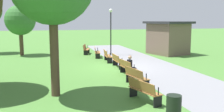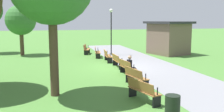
{
  "view_description": "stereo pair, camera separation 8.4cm",
  "coord_description": "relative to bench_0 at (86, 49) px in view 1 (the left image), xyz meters",
  "views": [
    {
      "loc": [
        16.11,
        -4.78,
        3.26
      ],
      "look_at": [
        -0.0,
        -0.45,
        0.8
      ],
      "focal_mm": 40.14,
      "sensor_mm": 36.0,
      "label": 1
    },
    {
      "loc": [
        16.13,
        -4.69,
        3.26
      ],
      "look_at": [
        -0.0,
        -0.45,
        0.8
      ],
      "focal_mm": 40.14,
      "sensor_mm": 36.0,
      "label": 2
    }
  ],
  "objects": [
    {
      "name": "kiosk",
      "position": [
        2.05,
        7.42,
        1.09
      ],
      "size": [
        4.36,
        4.12,
        3.06
      ],
      "rotation": [
        0.0,
        0.0,
        0.28
      ],
      "color": "brown",
      "rests_on": "ground"
    },
    {
      "name": "tree_1",
      "position": [
        -0.68,
        -5.78,
        2.68
      ],
      "size": [
        2.69,
        2.69,
        4.52
      ],
      "color": "#4C3828",
      "rests_on": "ground"
    },
    {
      "name": "bench_5",
      "position": [
        11.96,
        0.56,
        0.0
      ],
      "size": [
        1.71,
        0.77,
        0.89
      ],
      "rotation": [
        0.0,
        0.0,
        0.19
      ],
      "color": "#996633",
      "rests_on": "ground"
    },
    {
      "name": "path_paving",
      "position": [
        7.16,
        3.29,
        -0.47
      ],
      "size": [
        28.88,
        4.13,
        0.01
      ],
      "primitive_type": "cube",
      "color": "gray",
      "rests_on": "ground"
    },
    {
      "name": "bench_3",
      "position": [
        7.16,
        1.01,
        0.0
      ],
      "size": [
        1.65,
        0.47,
        0.89
      ],
      "color": "#996633",
      "rests_on": "ground"
    },
    {
      "name": "bench_1",
      "position": [
        2.35,
        0.56,
        0.0
      ],
      "size": [
        1.71,
        0.77,
        0.89
      ],
      "rotation": [
        0.0,
        0.0,
        -0.19
      ],
      "color": "#996633",
      "rests_on": "ground"
    },
    {
      "name": "ground_plane",
      "position": [
        7.16,
        1.08,
        -0.47
      ],
      "size": [
        120.0,
        120.0,
        0.0
      ],
      "primitive_type": "plane",
      "color": "#477A33"
    },
    {
      "name": "bench_6",
      "position": [
        14.31,
        0.0,
        0.0
      ],
      "size": [
        1.72,
        0.91,
        0.89
      ],
      "rotation": [
        0.0,
        0.0,
        0.28
      ],
      "color": "#996633",
      "rests_on": "ground"
    },
    {
      "name": "bench_4",
      "position": [
        9.57,
        0.9,
        0.0
      ],
      "size": [
        1.69,
        0.63,
        0.89
      ],
      "rotation": [
        0.0,
        0.0,
        0.09
      ],
      "color": "#996633",
      "rests_on": "ground"
    },
    {
      "name": "bench_0",
      "position": [
        0.0,
        0.0,
        0.0
      ],
      "size": [
        1.72,
        0.91,
        0.89
      ],
      "rotation": [
        0.0,
        0.0,
        -0.28
      ],
      "color": "#996633",
      "rests_on": "ground"
    },
    {
      "name": "trash_bin",
      "position": [
        16.26,
        0.26,
        -0.05
      ],
      "size": [
        0.49,
        0.49,
        0.83
      ],
      "primitive_type": "cylinder",
      "color": "black",
      "rests_on": "ground"
    },
    {
      "name": "lamp_post",
      "position": [
        1.19,
        2.12,
        2.43
      ],
      "size": [
        0.32,
        0.32,
        4.19
      ],
      "color": "black",
      "rests_on": "ground"
    },
    {
      "name": "person_seated",
      "position": [
        9.8,
        1.06,
        0.17
      ],
      "size": [
        0.36,
        0.54,
        1.2
      ],
      "rotation": [
        0.0,
        0.0,
        0.09
      ],
      "color": "black",
      "rests_on": "ground"
    },
    {
      "name": "bench_2",
      "position": [
        4.74,
        0.9,
        0.0
      ],
      "size": [
        1.69,
        0.63,
        0.89
      ],
      "rotation": [
        0.0,
        0.0,
        -0.09
      ],
      "color": "#996633",
      "rests_on": "ground"
    }
  ]
}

